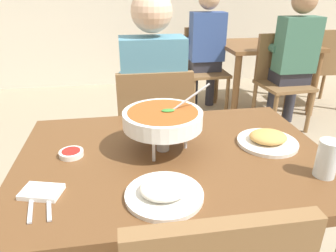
{
  "coord_description": "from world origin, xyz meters",
  "views": [
    {
      "loc": [
        -0.18,
        -1.01,
        1.33
      ],
      "look_at": [
        0.0,
        0.15,
        0.79
      ],
      "focal_mm": 33.15,
      "sensor_mm": 36.0,
      "label": 1
    }
  ],
  "objects_px": {
    "curry_bowl": "(163,119)",
    "appetizer_plate": "(268,140)",
    "dining_table_far": "(265,55)",
    "chair_bg_right": "(327,65)",
    "rice_plate": "(164,191)",
    "sauce_dish": "(71,153)",
    "drink_glass": "(327,161)",
    "dining_table_main": "(174,180)",
    "diner_main": "(153,92)",
    "chair_bg_left": "(280,76)",
    "patron_bg_left": "(294,52)",
    "chair_bg_middle": "(204,64)",
    "chair_diner_main": "(154,130)",
    "patron_bg_middle": "(206,43)"
  },
  "relations": [
    {
      "from": "dining_table_main",
      "to": "curry_bowl",
      "type": "xyz_separation_m",
      "value": [
        -0.04,
        0.04,
        0.25
      ]
    },
    {
      "from": "appetizer_plate",
      "to": "curry_bowl",
      "type": "bearing_deg",
      "value": 177.26
    },
    {
      "from": "chair_diner_main",
      "to": "patron_bg_left",
      "type": "distance_m",
      "value": 1.78
    },
    {
      "from": "dining_table_main",
      "to": "rice_plate",
      "type": "height_order",
      "value": "rice_plate"
    },
    {
      "from": "sauce_dish",
      "to": "appetizer_plate",
      "type": "bearing_deg",
      "value": -1.95
    },
    {
      "from": "chair_bg_middle",
      "to": "patron_bg_left",
      "type": "bearing_deg",
      "value": -42.33
    },
    {
      "from": "chair_bg_left",
      "to": "chair_diner_main",
      "type": "bearing_deg",
      "value": -142.25
    },
    {
      "from": "chair_bg_right",
      "to": "patron_bg_left",
      "type": "distance_m",
      "value": 0.81
    },
    {
      "from": "dining_table_far",
      "to": "chair_bg_left",
      "type": "height_order",
      "value": "chair_bg_left"
    },
    {
      "from": "appetizer_plate",
      "to": "patron_bg_left",
      "type": "relative_size",
      "value": 0.18
    },
    {
      "from": "dining_table_main",
      "to": "curry_bowl",
      "type": "bearing_deg",
      "value": 131.39
    },
    {
      "from": "patron_bg_left",
      "to": "curry_bowl",
      "type": "bearing_deg",
      "value": -131.68
    },
    {
      "from": "rice_plate",
      "to": "dining_table_far",
      "type": "distance_m",
      "value": 2.92
    },
    {
      "from": "rice_plate",
      "to": "sauce_dish",
      "type": "distance_m",
      "value": 0.43
    },
    {
      "from": "rice_plate",
      "to": "sauce_dish",
      "type": "xyz_separation_m",
      "value": [
        -0.31,
        0.3,
        -0.01
      ]
    },
    {
      "from": "appetizer_plate",
      "to": "chair_bg_left",
      "type": "relative_size",
      "value": 0.27
    },
    {
      "from": "diner_main",
      "to": "drink_glass",
      "type": "relative_size",
      "value": 10.08
    },
    {
      "from": "diner_main",
      "to": "appetizer_plate",
      "type": "xyz_separation_m",
      "value": [
        0.39,
        -0.71,
        0.01
      ]
    },
    {
      "from": "dining_table_main",
      "to": "chair_bg_left",
      "type": "distance_m",
      "value": 2.24
    },
    {
      "from": "dining_table_main",
      "to": "diner_main",
      "type": "xyz_separation_m",
      "value": [
        0.0,
        0.73,
        0.12
      ]
    },
    {
      "from": "dining_table_far",
      "to": "chair_bg_middle",
      "type": "height_order",
      "value": "chair_bg_middle"
    },
    {
      "from": "diner_main",
      "to": "chair_bg_left",
      "type": "distance_m",
      "value": 1.73
    },
    {
      "from": "curry_bowl",
      "to": "appetizer_plate",
      "type": "xyz_separation_m",
      "value": [
        0.42,
        -0.02,
        -0.11
      ]
    },
    {
      "from": "curry_bowl",
      "to": "rice_plate",
      "type": "xyz_separation_m",
      "value": [
        -0.04,
        -0.3,
        -0.11
      ]
    },
    {
      "from": "curry_bowl",
      "to": "appetizer_plate",
      "type": "bearing_deg",
      "value": -2.74
    },
    {
      "from": "diner_main",
      "to": "appetizer_plate",
      "type": "relative_size",
      "value": 5.46
    },
    {
      "from": "diner_main",
      "to": "chair_bg_left",
      "type": "bearing_deg",
      "value": 36.88
    },
    {
      "from": "chair_diner_main",
      "to": "chair_bg_right",
      "type": "distance_m",
      "value": 2.54
    },
    {
      "from": "chair_bg_left",
      "to": "chair_bg_right",
      "type": "distance_m",
      "value": 0.82
    },
    {
      "from": "rice_plate",
      "to": "appetizer_plate",
      "type": "height_order",
      "value": "same"
    },
    {
      "from": "dining_table_far",
      "to": "chair_bg_right",
      "type": "bearing_deg",
      "value": -11.05
    },
    {
      "from": "curry_bowl",
      "to": "patron_bg_left",
      "type": "xyz_separation_m",
      "value": [
        1.49,
        1.67,
        -0.12
      ]
    },
    {
      "from": "appetizer_plate",
      "to": "chair_bg_middle",
      "type": "height_order",
      "value": "chair_bg_middle"
    },
    {
      "from": "chair_bg_left",
      "to": "chair_bg_right",
      "type": "relative_size",
      "value": 1.0
    },
    {
      "from": "chair_bg_middle",
      "to": "patron_bg_middle",
      "type": "distance_m",
      "value": 0.24
    },
    {
      "from": "chair_bg_middle",
      "to": "chair_bg_right",
      "type": "xyz_separation_m",
      "value": [
        1.35,
        -0.23,
        0.0
      ]
    },
    {
      "from": "dining_table_main",
      "to": "appetizer_plate",
      "type": "xyz_separation_m",
      "value": [
        0.39,
        0.02,
        0.14
      ]
    },
    {
      "from": "dining_table_far",
      "to": "patron_bg_left",
      "type": "height_order",
      "value": "patron_bg_left"
    },
    {
      "from": "chair_bg_middle",
      "to": "appetizer_plate",
      "type": "bearing_deg",
      "value": -99.19
    },
    {
      "from": "chair_bg_middle",
      "to": "dining_table_far",
      "type": "bearing_deg",
      "value": -7.93
    },
    {
      "from": "drink_glass",
      "to": "patron_bg_middle",
      "type": "xyz_separation_m",
      "value": [
        0.29,
        2.54,
        -0.05
      ]
    },
    {
      "from": "drink_glass",
      "to": "dining_table_main",
      "type": "bearing_deg",
      "value": 154.84
    },
    {
      "from": "appetizer_plate",
      "to": "chair_bg_middle",
      "type": "distance_m",
      "value": 2.36
    },
    {
      "from": "rice_plate",
      "to": "chair_bg_left",
      "type": "bearing_deg",
      "value": 54.3
    },
    {
      "from": "dining_table_main",
      "to": "diner_main",
      "type": "bearing_deg",
      "value": 90.0
    },
    {
      "from": "appetizer_plate",
      "to": "diner_main",
      "type": "bearing_deg",
      "value": 118.53
    },
    {
      "from": "appetizer_plate",
      "to": "chair_bg_left",
      "type": "bearing_deg",
      "value": 60.47
    },
    {
      "from": "appetizer_plate",
      "to": "dining_table_main",
      "type": "bearing_deg",
      "value": -176.81
    },
    {
      "from": "curry_bowl",
      "to": "patron_bg_middle",
      "type": "height_order",
      "value": "patron_bg_middle"
    },
    {
      "from": "diner_main",
      "to": "curry_bowl",
      "type": "height_order",
      "value": "diner_main"
    }
  ]
}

